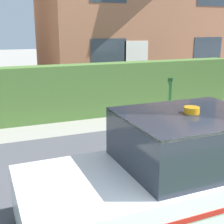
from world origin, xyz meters
name	(u,v)px	position (x,y,z in m)	size (l,w,h in m)	color
road_strip	(109,180)	(0.00, 3.66, 0.01)	(28.00, 5.10, 0.01)	#4C4C51
garden_hedge	(72,92)	(0.43, 7.68, 0.78)	(10.70, 0.57, 1.57)	#4C7233
police_car	(178,170)	(0.50, 2.35, 0.68)	(4.17, 1.71, 1.55)	black
wheelie_bin	(160,92)	(3.41, 7.77, 0.53)	(0.80, 0.84, 1.05)	#23662D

